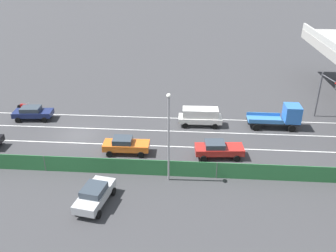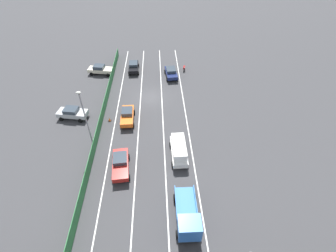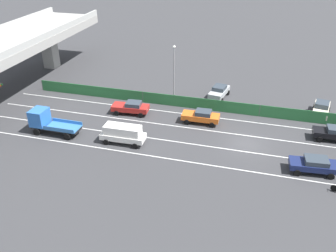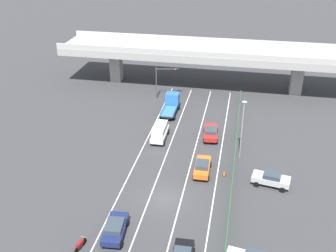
# 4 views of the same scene
# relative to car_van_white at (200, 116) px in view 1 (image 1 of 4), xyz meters

# --- Properties ---
(ground_plane) EXTENTS (300.00, 300.00, 0.00)m
(ground_plane) POSITION_rel_car_van_white_xyz_m (3.42, -12.93, -1.17)
(ground_plane) COLOR #38383A
(lane_line_left_edge) EXTENTS (0.14, 49.42, 0.01)m
(lane_line_left_edge) POSITION_rel_car_van_white_xyz_m (-1.71, -6.22, -1.17)
(lane_line_left_edge) COLOR silver
(lane_line_left_edge) RESTS_ON ground
(lane_line_mid_left) EXTENTS (0.14, 49.42, 0.01)m
(lane_line_mid_left) POSITION_rel_car_van_white_xyz_m (1.71, -6.22, -1.17)
(lane_line_mid_left) COLOR silver
(lane_line_mid_left) RESTS_ON ground
(lane_line_mid_right) EXTENTS (0.14, 49.42, 0.01)m
(lane_line_mid_right) POSITION_rel_car_van_white_xyz_m (5.13, -6.22, -1.17)
(lane_line_mid_right) COLOR silver
(lane_line_mid_right) RESTS_ON ground
(lane_line_right_edge) EXTENTS (0.14, 49.42, 0.01)m
(lane_line_right_edge) POSITION_rel_car_van_white_xyz_m (8.56, -6.22, -1.17)
(lane_line_right_edge) COLOR silver
(lane_line_right_edge) RESTS_ON ground
(green_fence) EXTENTS (0.10, 45.52, 1.53)m
(green_fence) POSITION_rel_car_van_white_xyz_m (10.39, -6.22, -0.40)
(green_fence) COLOR #2D753D
(green_fence) RESTS_ON ground
(car_van_white) EXTENTS (2.08, 4.84, 2.04)m
(car_van_white) POSITION_rel_car_van_white_xyz_m (0.00, 0.00, 0.00)
(car_van_white) COLOR silver
(car_van_white) RESTS_ON ground
(car_sedan_red) EXTENTS (2.31, 4.69, 1.60)m
(car_sedan_red) POSITION_rel_car_van_white_xyz_m (6.83, 1.66, -0.29)
(car_sedan_red) COLOR red
(car_sedan_red) RESTS_ON ground
(car_taxi_orange) EXTENTS (2.01, 4.45, 1.63)m
(car_taxi_orange) POSITION_rel_car_van_white_xyz_m (6.74, -7.22, -0.27)
(car_taxi_orange) COLOR orange
(car_taxi_orange) RESTS_ON ground
(car_sedan_navy) EXTENTS (2.38, 4.56, 1.55)m
(car_sedan_navy) POSITION_rel_car_van_white_xyz_m (-0.17, -19.44, -0.29)
(car_sedan_navy) COLOR navy
(car_sedan_navy) RESTS_ON ground
(flatbed_truck_blue) EXTENTS (2.31, 5.60, 2.69)m
(flatbed_truck_blue) POSITION_rel_car_van_white_xyz_m (-0.09, 9.15, 0.20)
(flatbed_truck_blue) COLOR black
(flatbed_truck_blue) RESTS_ON ground
(motorcycle) EXTENTS (0.62, 1.94, 0.93)m
(motorcycle) POSITION_rel_car_van_white_xyz_m (-2.79, -21.73, -0.71)
(motorcycle) COLOR black
(motorcycle) RESTS_ON ground
(parked_wagon_silver) EXTENTS (4.47, 2.59, 1.66)m
(parked_wagon_silver) POSITION_rel_car_van_white_xyz_m (14.69, -8.14, -0.25)
(parked_wagon_silver) COLOR #B2B5B7
(parked_wagon_silver) RESTS_ON ground
(traffic_light) EXTENTS (3.89, 0.97, 5.47)m
(traffic_light) POSITION_rel_car_van_white_xyz_m (-2.18, 13.94, 2.73)
(traffic_light) COLOR #47474C
(traffic_light) RESTS_ON ground
(street_lamp) EXTENTS (0.60, 0.36, 7.87)m
(street_lamp) POSITION_rel_car_van_white_xyz_m (10.96, -2.75, 3.55)
(street_lamp) COLOR gray
(street_lamp) RESTS_ON ground
(traffic_cone) EXTENTS (0.47, 0.47, 0.59)m
(traffic_cone) POSITION_rel_car_van_white_xyz_m (9.35, -7.16, -0.90)
(traffic_cone) COLOR orange
(traffic_cone) RESTS_ON ground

